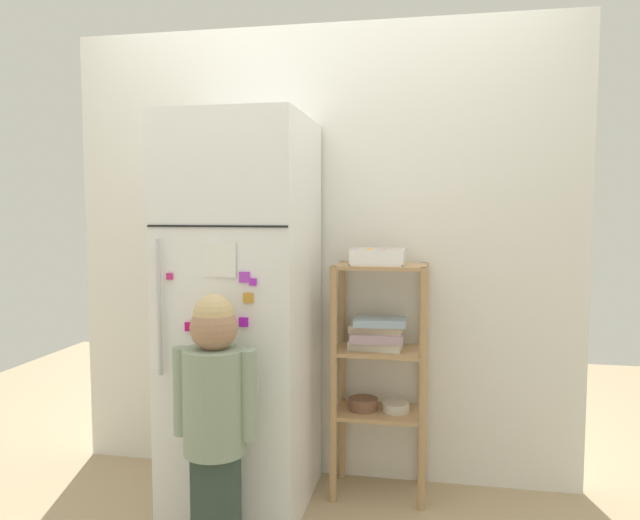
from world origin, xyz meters
name	(u,v)px	position (x,y,z in m)	size (l,w,h in m)	color
ground_plane	(304,507)	(0.00, 0.00, 0.00)	(6.00, 6.00, 0.00)	tan
kitchen_wall_back	(320,254)	(0.00, 0.38, 1.13)	(2.57, 0.03, 2.27)	silver
refrigerator	(243,313)	(-0.29, 0.02, 0.88)	(0.60, 0.70, 1.77)	white
child_standing	(215,400)	(-0.25, -0.46, 0.63)	(0.34, 0.25, 1.04)	#35463D
pantry_shelf_unit	(379,357)	(0.32, 0.21, 0.66)	(0.44, 0.29, 1.10)	tan
fruit_bin	(377,258)	(0.31, 0.20, 1.13)	(0.24, 0.19, 0.08)	white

